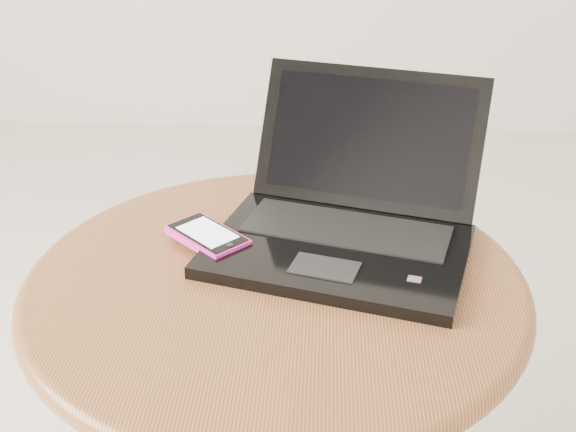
{
  "coord_description": "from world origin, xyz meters",
  "views": [
    {
      "loc": [
        0.09,
        -0.71,
        1.02
      ],
      "look_at": [
        0.04,
        0.15,
        0.57
      ],
      "focal_mm": 46.49,
      "sensor_mm": 36.0,
      "label": 1
    }
  ],
  "objects": [
    {
      "name": "phone_pink",
      "position": [
        -0.07,
        0.16,
        0.53
      ],
      "size": [
        0.12,
        0.12,
        0.01
      ],
      "color": "#EF2AA6",
      "rests_on": "phone_black"
    },
    {
      "name": "laptop",
      "position": [
        0.12,
        0.19,
        0.55
      ],
      "size": [
        0.41,
        0.4,
        0.2
      ],
      "color": "black",
      "rests_on": "table"
    },
    {
      "name": "phone_black",
      "position": [
        -0.06,
        0.17,
        0.52
      ],
      "size": [
        0.12,
        0.12,
        0.01
      ],
      "color": "black",
      "rests_on": "table"
    },
    {
      "name": "table",
      "position": [
        0.03,
        0.1,
        0.4
      ],
      "size": [
        0.65,
        0.65,
        0.51
      ],
      "color": "#613313",
      "rests_on": "ground"
    }
  ]
}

